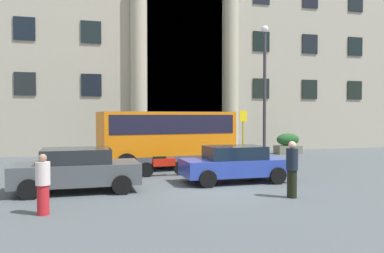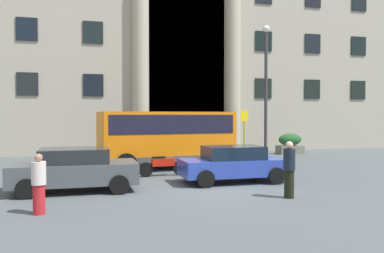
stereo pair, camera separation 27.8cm
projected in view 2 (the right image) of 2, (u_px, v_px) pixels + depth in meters
name	position (u px, v px, depth m)	size (l,w,h in m)	color
ground_plane	(216.00, 190.00, 13.86)	(80.00, 64.00, 0.12)	#474F53
office_building_facade	(145.00, 17.00, 30.47)	(38.90, 9.78, 20.10)	#A29C8B
orange_minibus	(166.00, 134.00, 18.96)	(6.41, 3.27, 2.68)	orange
bus_stop_sign	(244.00, 130.00, 22.21)	(0.44, 0.08, 2.78)	#9B9712
hedge_planter_entrance_right	(206.00, 144.00, 24.38)	(1.64, 0.77, 1.52)	gray
hedge_planter_far_west	(135.00, 147.00, 23.38)	(1.62, 0.88, 1.40)	#68685C
hedge_planter_entrance_left	(290.00, 144.00, 26.04)	(1.65, 0.90, 1.34)	#666858
parked_compact_extra	(233.00, 164.00, 15.02)	(3.97, 1.93, 1.36)	#263C9D
parked_coupe_end	(75.00, 169.00, 13.26)	(4.07, 2.11, 1.42)	#444A4E
motorcycle_near_kerb	(162.00, 165.00, 16.54)	(2.08, 0.55, 0.89)	black
motorcycle_far_end	(62.00, 168.00, 15.78)	(1.95, 0.55, 0.89)	black
pedestrian_child_trailing	(289.00, 169.00, 12.16)	(0.36, 0.36, 1.73)	black
pedestrian_man_crossing	(39.00, 184.00, 10.15)	(0.36, 0.36, 1.55)	#B21E25
lamppost_plaza_centre	(266.00, 82.00, 22.67)	(0.40, 0.40, 7.60)	#33303A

